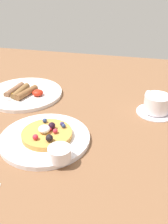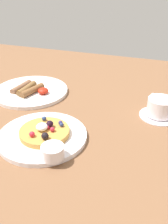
# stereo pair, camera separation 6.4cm
# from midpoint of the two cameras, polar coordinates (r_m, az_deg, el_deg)

# --- Properties ---
(ground_plane) EXTENTS (1.71, 1.37, 0.03)m
(ground_plane) POSITION_cam_midpoint_polar(r_m,az_deg,el_deg) (0.79, -3.83, -3.32)
(ground_plane) COLOR brown
(pancake_plate) EXTENTS (0.25, 0.25, 0.01)m
(pancake_plate) POSITION_cam_midpoint_polar(r_m,az_deg,el_deg) (0.72, -11.23, -5.83)
(pancake_plate) COLOR white
(pancake_plate) RESTS_ON ground_plane
(pancake_with_berries) EXTENTS (0.14, 0.14, 0.03)m
(pancake_with_berries) POSITION_cam_midpoint_polar(r_m,az_deg,el_deg) (0.71, -10.76, -4.76)
(pancake_with_berries) COLOR #C28A3D
(pancake_with_berries) RESTS_ON pancake_plate
(syrup_ramekin) EXTENTS (0.06, 0.06, 0.03)m
(syrup_ramekin) POSITION_cam_midpoint_polar(r_m,az_deg,el_deg) (0.62, -8.41, -9.15)
(syrup_ramekin) COLOR white
(syrup_ramekin) RESTS_ON pancake_plate
(breakfast_plate) EXTENTS (0.27, 0.27, 0.01)m
(breakfast_plate) POSITION_cam_midpoint_polar(r_m,az_deg,el_deg) (0.98, -14.91, 3.95)
(breakfast_plate) COLOR white
(breakfast_plate) RESTS_ON ground_plane
(fried_breakfast) EXTENTS (0.15, 0.12, 0.03)m
(fried_breakfast) POSITION_cam_midpoint_polar(r_m,az_deg,el_deg) (0.95, -15.63, 4.24)
(fried_breakfast) COLOR brown
(fried_breakfast) RESTS_ON breakfast_plate
(coffee_saucer) EXTENTS (0.12, 0.12, 0.01)m
(coffee_saucer) POSITION_cam_midpoint_polar(r_m,az_deg,el_deg) (0.86, 13.53, -0.00)
(coffee_saucer) COLOR white
(coffee_saucer) RESTS_ON ground_plane
(coffee_cup) EXTENTS (0.08, 0.10, 0.05)m
(coffee_cup) POSITION_cam_midpoint_polar(r_m,az_deg,el_deg) (0.84, 13.73, 1.92)
(coffee_cup) COLOR white
(coffee_cup) RESTS_ON coffee_saucer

